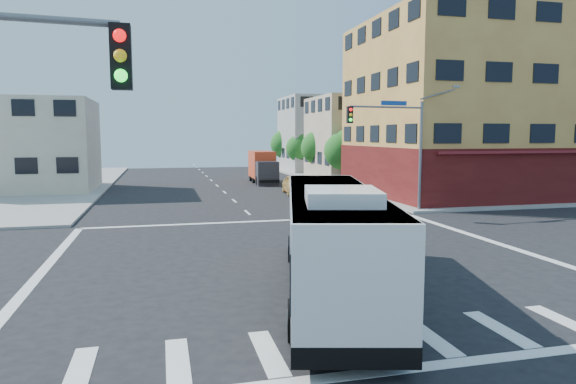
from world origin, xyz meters
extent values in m
plane|color=black|center=(0.00, 0.00, 0.00)|extent=(120.00, 120.00, 0.00)
cube|color=gray|center=(35.00, 35.00, 0.07)|extent=(50.00, 50.00, 0.15)
cube|color=gold|center=(20.00, 18.50, 7.00)|extent=(18.00, 15.00, 14.00)
cube|color=#5C1815|center=(20.00, 18.50, 2.00)|extent=(18.09, 15.08, 4.00)
cube|color=maroon|center=(20.00, 11.40, 3.60)|extent=(16.00, 1.60, 0.51)
cube|color=#C5B397|center=(17.00, 34.00, 4.50)|extent=(12.00, 10.00, 9.00)
cube|color=#A7A7A2|center=(17.00, 48.00, 5.00)|extent=(12.00, 10.00, 10.00)
cube|color=beige|center=(-17.00, 30.00, 4.00)|extent=(12.00, 10.00, 8.00)
cylinder|color=slate|center=(10.80, 10.80, 3.50)|extent=(0.18, 0.18, 7.00)
cylinder|color=slate|center=(8.30, 10.55, 6.60)|extent=(5.01, 0.62, 0.12)
cube|color=black|center=(5.80, 10.30, 6.10)|extent=(0.32, 0.30, 1.00)
sphere|color=#FF0C0C|center=(5.80, 10.13, 6.40)|extent=(0.20, 0.20, 0.20)
sphere|color=yellow|center=(5.80, 10.13, 6.10)|extent=(0.20, 0.20, 0.20)
sphere|color=#19FF33|center=(5.80, 10.13, 5.80)|extent=(0.20, 0.20, 0.20)
cube|color=#154193|center=(8.80, 10.60, 6.85)|extent=(1.80, 0.22, 0.28)
cube|color=gray|center=(13.30, 11.05, 8.00)|extent=(0.50, 0.22, 0.14)
cube|color=black|center=(-5.80, -10.30, 6.10)|extent=(0.32, 0.30, 1.00)
sphere|color=#FF0C0C|center=(-5.80, -10.47, 6.40)|extent=(0.20, 0.20, 0.20)
sphere|color=yellow|center=(-5.80, -10.47, 6.10)|extent=(0.20, 0.20, 0.20)
sphere|color=#19FF33|center=(-5.80, -10.47, 5.80)|extent=(0.20, 0.20, 0.20)
cylinder|color=#362113|center=(11.80, 28.00, 0.96)|extent=(0.28, 0.28, 1.92)
sphere|color=#1C5919|center=(11.80, 28.00, 3.37)|extent=(3.60, 3.60, 3.60)
sphere|color=#1C5919|center=(12.20, 27.70, 4.27)|extent=(2.52, 2.52, 2.52)
cylinder|color=#362113|center=(11.80, 36.00, 1.00)|extent=(0.28, 0.28, 1.99)
sphere|color=#1C5919|center=(11.80, 36.00, 3.51)|extent=(3.80, 3.80, 3.80)
sphere|color=#1C5919|center=(12.20, 35.70, 4.46)|extent=(2.66, 2.66, 2.66)
cylinder|color=#362113|center=(11.80, 44.00, 0.94)|extent=(0.28, 0.28, 1.89)
sphere|color=#1C5919|center=(11.80, 44.00, 3.25)|extent=(3.40, 3.40, 3.40)
sphere|color=#1C5919|center=(12.20, 43.70, 4.10)|extent=(2.38, 2.38, 2.38)
cylinder|color=#362113|center=(11.80, 52.00, 1.01)|extent=(0.28, 0.28, 2.03)
sphere|color=#1C5919|center=(11.80, 52.00, 3.63)|extent=(4.00, 4.00, 4.00)
sphere|color=#1C5919|center=(12.20, 51.70, 4.63)|extent=(2.80, 2.80, 2.80)
cube|color=black|center=(-0.18, -4.09, 0.55)|extent=(5.40, 12.30, 0.45)
cube|color=white|center=(-0.18, -4.09, 1.78)|extent=(5.39, 12.28, 2.85)
cube|color=black|center=(-0.18, -4.09, 1.95)|extent=(5.35, 11.94, 1.25)
cube|color=black|center=(1.26, 1.68, 1.85)|extent=(2.29, 0.63, 1.35)
cube|color=#E5590C|center=(1.26, 1.71, 2.85)|extent=(1.87, 0.51, 0.28)
cube|color=white|center=(-0.18, -4.09, 3.14)|extent=(5.28, 12.03, 0.12)
cube|color=white|center=(-0.91, -7.01, 3.38)|extent=(2.27, 2.57, 0.36)
cube|color=#0D7F34|center=(-1.55, -4.27, 1.05)|extent=(1.35, 5.35, 0.28)
cube|color=#0D7F34|center=(0.95, -4.89, 1.05)|extent=(1.35, 5.35, 0.28)
cylinder|color=black|center=(-0.41, -0.07, 0.52)|extent=(0.54, 1.08, 1.04)
cylinder|color=#99999E|center=(-0.55, -0.04, 0.52)|extent=(0.16, 0.51, 0.52)
cylinder|color=black|center=(1.91, -0.65, 0.52)|extent=(0.54, 1.08, 1.04)
cylinder|color=#99999E|center=(2.04, -0.69, 0.52)|extent=(0.16, 0.51, 0.52)
cylinder|color=black|center=(-2.27, -7.53, 0.52)|extent=(0.54, 1.08, 1.04)
cylinder|color=#99999E|center=(-2.41, -7.50, 0.52)|extent=(0.16, 0.51, 0.52)
cylinder|color=black|center=(0.05, -8.11, 0.52)|extent=(0.54, 1.08, 1.04)
cylinder|color=#99999E|center=(0.18, -8.15, 0.52)|extent=(0.16, 0.51, 0.52)
cube|color=#2A292F|center=(4.79, 30.09, 1.17)|extent=(2.14, 2.05, 2.34)
cube|color=black|center=(4.76, 29.24, 1.53)|extent=(1.89, 0.14, 0.90)
cube|color=red|center=(4.91, 33.51, 1.89)|extent=(2.33, 5.11, 2.70)
cube|color=black|center=(4.87, 32.43, 0.49)|extent=(2.23, 7.26, 0.27)
cylinder|color=black|center=(3.85, 30.30, 0.45)|extent=(0.28, 0.91, 0.90)
cylinder|color=black|center=(5.74, 30.24, 0.45)|extent=(0.28, 0.91, 0.90)
cylinder|color=black|center=(3.95, 32.91, 0.45)|extent=(0.28, 0.91, 0.90)
cylinder|color=black|center=(5.83, 32.84, 0.45)|extent=(0.28, 0.91, 0.90)
cylinder|color=black|center=(4.02, 35.16, 0.45)|extent=(0.28, 0.91, 0.90)
cylinder|color=black|center=(5.91, 35.09, 0.45)|extent=(0.28, 0.91, 0.90)
imported|color=tan|center=(5.64, 22.31, 0.79)|extent=(2.29, 4.81, 1.59)
camera|label=1|loc=(-5.23, -18.89, 4.89)|focal=32.00mm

